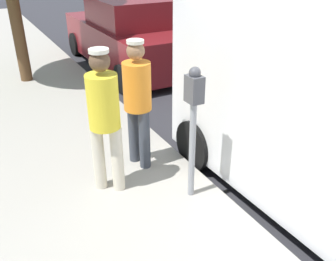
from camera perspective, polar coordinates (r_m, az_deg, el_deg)
ground_plane at (r=4.91m, az=19.59°, el=-8.46°), size 80.00×80.00×0.00m
parking_meter_near at (r=3.77m, az=4.00°, el=2.78°), size 0.14×0.18×1.52m
pedestrian_in_yellow at (r=3.98m, az=-9.95°, el=2.49°), size 0.34×0.34×1.66m
pedestrian_in_orange at (r=4.44m, az=-4.79°, el=5.12°), size 0.34×0.35×1.62m
parked_sedan_behind at (r=9.13m, az=-6.04°, el=14.45°), size 1.96×4.41×1.65m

